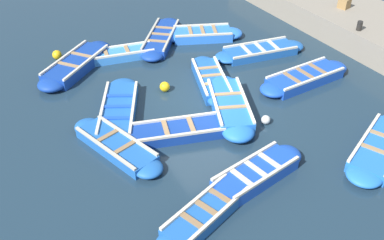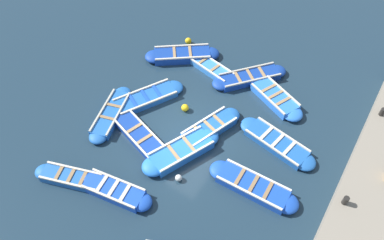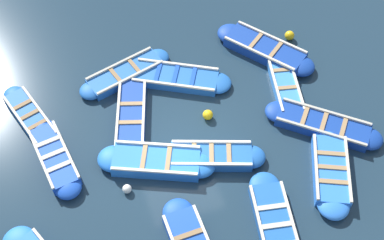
{
  "view_description": "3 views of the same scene",
  "coord_description": "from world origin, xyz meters",
  "px_view_note": "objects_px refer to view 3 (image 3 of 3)",
  "views": [
    {
      "loc": [
        -6.45,
        -10.24,
        8.08
      ],
      "look_at": [
        -0.97,
        -0.88,
        0.2
      ],
      "focal_mm": 42.0,
      "sensor_mm": 36.0,
      "label": 1
    },
    {
      "loc": [
        5.49,
        -7.96,
        12.99
      ],
      "look_at": [
        -0.13,
        0.83,
        0.16
      ],
      "focal_mm": 35.0,
      "sensor_mm": 36.0,
      "label": 2
    },
    {
      "loc": [
        8.92,
        -2.6,
        13.97
      ],
      "look_at": [
        -0.75,
        0.71,
        0.16
      ],
      "focal_mm": 50.0,
      "sensor_mm": 36.0,
      "label": 3
    }
  ],
  "objects_px": {
    "boat_outer_left": "(125,74)",
    "boat_stern_in": "(323,125)",
    "boat_broadside": "(284,82)",
    "boat_near_quay": "(276,228)",
    "buoy_white_drifting": "(289,36)",
    "buoy_orange_near": "(127,189)",
    "boat_mid_row": "(131,116)",
    "boat_drifting": "(156,162)",
    "boat_inner_gap": "(55,157)",
    "boat_centre": "(31,118)",
    "boat_alongside": "(211,156)",
    "boat_outer_right": "(176,78)",
    "buoy_yellow_far": "(208,115)",
    "boat_tucked": "(331,170)",
    "boat_bow_out": "(265,49)"
  },
  "relations": [
    {
      "from": "boat_broadside",
      "to": "boat_outer_right",
      "type": "distance_m",
      "value": 3.69
    },
    {
      "from": "boat_drifting",
      "to": "boat_inner_gap",
      "type": "height_order",
      "value": "boat_drifting"
    },
    {
      "from": "boat_broadside",
      "to": "boat_alongside",
      "type": "bearing_deg",
      "value": -58.75
    },
    {
      "from": "buoy_orange_near",
      "to": "boat_tucked",
      "type": "bearing_deg",
      "value": 76.82
    },
    {
      "from": "boat_outer_left",
      "to": "boat_stern_in",
      "type": "bearing_deg",
      "value": 52.38
    },
    {
      "from": "boat_broadside",
      "to": "buoy_yellow_far",
      "type": "bearing_deg",
      "value": -80.28
    },
    {
      "from": "boat_outer_left",
      "to": "buoy_orange_near",
      "type": "xyz_separation_m",
      "value": [
        4.38,
        -1.09,
        -0.02
      ]
    },
    {
      "from": "boat_inner_gap",
      "to": "boat_outer_right",
      "type": "bearing_deg",
      "value": 112.9
    },
    {
      "from": "boat_drifting",
      "to": "boat_outer_left",
      "type": "bearing_deg",
      "value": 179.88
    },
    {
      "from": "boat_centre",
      "to": "boat_alongside",
      "type": "bearing_deg",
      "value": 56.68
    },
    {
      "from": "boat_outer_left",
      "to": "boat_outer_right",
      "type": "height_order",
      "value": "boat_outer_left"
    },
    {
      "from": "boat_drifting",
      "to": "boat_outer_right",
      "type": "xyz_separation_m",
      "value": [
        -3.07,
        1.6,
        -0.05
      ]
    },
    {
      "from": "buoy_yellow_far",
      "to": "buoy_white_drifting",
      "type": "bearing_deg",
      "value": 121.11
    },
    {
      "from": "boat_alongside",
      "to": "boat_stern_in",
      "type": "xyz_separation_m",
      "value": [
        0.03,
        3.79,
        -0.01
      ]
    },
    {
      "from": "boat_mid_row",
      "to": "boat_outer_right",
      "type": "relative_size",
      "value": 0.94
    },
    {
      "from": "boat_near_quay",
      "to": "boat_drifting",
      "type": "xyz_separation_m",
      "value": [
        -3.14,
        -2.55,
        0.05
      ]
    },
    {
      "from": "boat_stern_in",
      "to": "buoy_white_drifting",
      "type": "distance_m",
      "value": 4.08
    },
    {
      "from": "boat_alongside",
      "to": "boat_near_quay",
      "type": "bearing_deg",
      "value": 18.04
    },
    {
      "from": "boat_tucked",
      "to": "boat_centre",
      "type": "height_order",
      "value": "boat_tucked"
    },
    {
      "from": "buoy_orange_near",
      "to": "buoy_yellow_far",
      "type": "distance_m",
      "value": 3.64
    },
    {
      "from": "boat_tucked",
      "to": "boat_outer_left",
      "type": "distance_m",
      "value": 7.55
    },
    {
      "from": "boat_centre",
      "to": "buoy_yellow_far",
      "type": "relative_size",
      "value": 9.42
    },
    {
      "from": "boat_broadside",
      "to": "buoy_white_drifting",
      "type": "xyz_separation_m",
      "value": [
        -1.94,
        1.12,
        0.02
      ]
    },
    {
      "from": "buoy_white_drifting",
      "to": "boat_near_quay",
      "type": "bearing_deg",
      "value": -27.9
    },
    {
      "from": "boat_bow_out",
      "to": "buoy_yellow_far",
      "type": "distance_m",
      "value": 3.58
    },
    {
      "from": "boat_drifting",
      "to": "boat_outer_right",
      "type": "distance_m",
      "value": 3.46
    },
    {
      "from": "boat_tucked",
      "to": "boat_broadside",
      "type": "bearing_deg",
      "value": 177.65
    },
    {
      "from": "boat_stern_in",
      "to": "buoy_white_drifting",
      "type": "xyz_separation_m",
      "value": [
        -4.02,
        0.71,
        -0.0
      ]
    },
    {
      "from": "boat_tucked",
      "to": "boat_outer_right",
      "type": "height_order",
      "value": "boat_tucked"
    },
    {
      "from": "boat_tucked",
      "to": "boat_near_quay",
      "type": "height_order",
      "value": "boat_tucked"
    },
    {
      "from": "boat_centre",
      "to": "buoy_white_drifting",
      "type": "xyz_separation_m",
      "value": [
        -0.7,
        9.5,
        0.01
      ]
    },
    {
      "from": "buoy_orange_near",
      "to": "boat_outer_left",
      "type": "bearing_deg",
      "value": 166.04
    },
    {
      "from": "boat_inner_gap",
      "to": "buoy_yellow_far",
      "type": "relative_size",
      "value": 9.71
    },
    {
      "from": "boat_inner_gap",
      "to": "buoy_yellow_far",
      "type": "xyz_separation_m",
      "value": [
        -0.02,
        4.99,
        -0.02
      ]
    },
    {
      "from": "boat_tucked",
      "to": "boat_broadside",
      "type": "height_order",
      "value": "boat_tucked"
    },
    {
      "from": "boat_broadside",
      "to": "buoy_white_drifting",
      "type": "distance_m",
      "value": 2.24
    },
    {
      "from": "boat_drifting",
      "to": "boat_mid_row",
      "type": "relative_size",
      "value": 1.03
    },
    {
      "from": "boat_mid_row",
      "to": "boat_stern_in",
      "type": "height_order",
      "value": "boat_stern_in"
    },
    {
      "from": "boat_mid_row",
      "to": "boat_outer_right",
      "type": "xyz_separation_m",
      "value": [
        -1.1,
        1.86,
        -0.0
      ]
    },
    {
      "from": "boat_drifting",
      "to": "buoy_orange_near",
      "type": "height_order",
      "value": "boat_drifting"
    },
    {
      "from": "buoy_yellow_far",
      "to": "buoy_orange_near",
      "type": "bearing_deg",
      "value": -60.71
    },
    {
      "from": "boat_broadside",
      "to": "boat_centre",
      "type": "distance_m",
      "value": 8.47
    },
    {
      "from": "buoy_orange_near",
      "to": "boat_inner_gap",
      "type": "bearing_deg",
      "value": -134.0
    },
    {
      "from": "boat_broadside",
      "to": "boat_near_quay",
      "type": "bearing_deg",
      "value": -27.06
    },
    {
      "from": "boat_broadside",
      "to": "boat_stern_in",
      "type": "relative_size",
      "value": 1.05
    },
    {
      "from": "boat_outer_right",
      "to": "buoy_orange_near",
      "type": "distance_m",
      "value": 4.53
    },
    {
      "from": "buoy_white_drifting",
      "to": "boat_centre",
      "type": "bearing_deg",
      "value": -85.78
    },
    {
      "from": "boat_bow_out",
      "to": "boat_centre",
      "type": "relative_size",
      "value": 1.14
    },
    {
      "from": "boat_tucked",
      "to": "boat_bow_out",
      "type": "relative_size",
      "value": 0.94
    },
    {
      "from": "boat_broadside",
      "to": "boat_inner_gap",
      "type": "distance_m",
      "value": 7.94
    }
  ]
}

